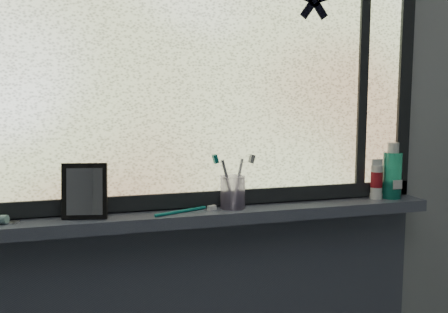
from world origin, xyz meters
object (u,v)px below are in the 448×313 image
vanity_mirror (85,191)px  mouthwash_bottle (392,171)px  toothbrush_cup (233,192)px  cream_tube (377,178)px

vanity_mirror → mouthwash_bottle: bearing=13.0°
vanity_mirror → toothbrush_cup: bearing=14.1°
toothbrush_cup → mouthwash_bottle: mouthwash_bottle is taller
vanity_mirror → cream_tube: 1.03m
vanity_mirror → mouthwash_bottle: 1.09m
toothbrush_cup → mouthwash_bottle: 0.61m
vanity_mirror → toothbrush_cup: 0.48m
cream_tube → mouthwash_bottle: bearing=-7.2°
toothbrush_cup → mouthwash_bottle: size_ratio=0.64×
toothbrush_cup → cream_tube: (0.55, -0.00, 0.02)m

